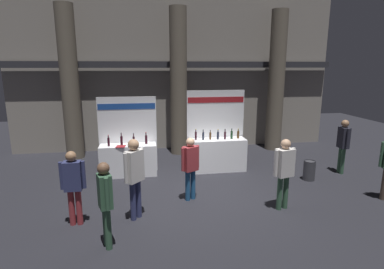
{
  "coord_description": "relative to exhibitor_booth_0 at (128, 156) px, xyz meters",
  "views": [
    {
      "loc": [
        -1.36,
        -7.37,
        3.32
      ],
      "look_at": [
        -0.01,
        0.99,
        1.44
      ],
      "focal_mm": 28.96,
      "sensor_mm": 36.0,
      "label": 1
    }
  ],
  "objects": [
    {
      "name": "visitor_6",
      "position": [
        1.6,
        -2.14,
        0.35
      ],
      "size": [
        0.48,
        0.36,
        1.61
      ],
      "rotation": [
        0.0,
        0.0,
        0.46
      ],
      "color": "navy",
      "rests_on": "ground_plane"
    },
    {
      "name": "visitor_1",
      "position": [
        3.67,
        -3.0,
        0.43
      ],
      "size": [
        0.55,
        0.36,
        1.7
      ],
      "rotation": [
        0.0,
        0.0,
        0.29
      ],
      "color": "#33563D",
      "rests_on": "ground_plane"
    },
    {
      "name": "ground_plane",
      "position": [
        1.84,
        -2.01,
        -0.59
      ],
      "size": [
        25.45,
        25.45,
        0.0
      ],
      "primitive_type": "plane",
      "color": "black"
    },
    {
      "name": "exhibitor_booth_0",
      "position": [
        0.0,
        0.0,
        0.0
      ],
      "size": [
        1.79,
        0.7,
        2.4
      ],
      "color": "white",
      "rests_on": "ground_plane"
    },
    {
      "name": "visitor_0",
      "position": [
        -0.24,
        -3.98,
        0.37
      ],
      "size": [
        0.3,
        0.45,
        1.66
      ],
      "rotation": [
        0.0,
        0.0,
        5.03
      ],
      "color": "#33563D",
      "rests_on": "ground_plane"
    },
    {
      "name": "visitor_5",
      "position": [
        6.6,
        -0.93,
        0.42
      ],
      "size": [
        0.26,
        0.51,
        1.71
      ],
      "rotation": [
        0.0,
        0.0,
        4.65
      ],
      "color": "#33563D",
      "rests_on": "ground_plane"
    },
    {
      "name": "visitor_3",
      "position": [
        -1.0,
        -3.0,
        0.36
      ],
      "size": [
        0.52,
        0.23,
        1.63
      ],
      "rotation": [
        0.0,
        0.0,
        0.0
      ],
      "color": "maroon",
      "rests_on": "ground_plane"
    },
    {
      "name": "trash_bin",
      "position": [
        5.29,
        -1.33,
        -0.3
      ],
      "size": [
        0.34,
        0.34,
        0.59
      ],
      "color": "#38383D",
      "rests_on": "ground_plane"
    },
    {
      "name": "visitor_2",
      "position": [
        0.26,
        -2.93,
        0.49
      ],
      "size": [
        0.43,
        0.45,
        1.81
      ],
      "rotation": [
        0.0,
        0.0,
        3.98
      ],
      "color": "navy",
      "rests_on": "ground_plane"
    },
    {
      "name": "exhibitor_booth_1",
      "position": [
        2.81,
        -0.0,
        0.04
      ],
      "size": [
        1.88,
        0.66,
        2.56
      ],
      "color": "white",
      "rests_on": "ground_plane"
    },
    {
      "name": "hall_colonnade",
      "position": [
        1.84,
        2.89,
        2.38
      ],
      "size": [
        12.73,
        1.37,
        6.12
      ],
      "color": "gray",
      "rests_on": "ground_plane"
    }
  ]
}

